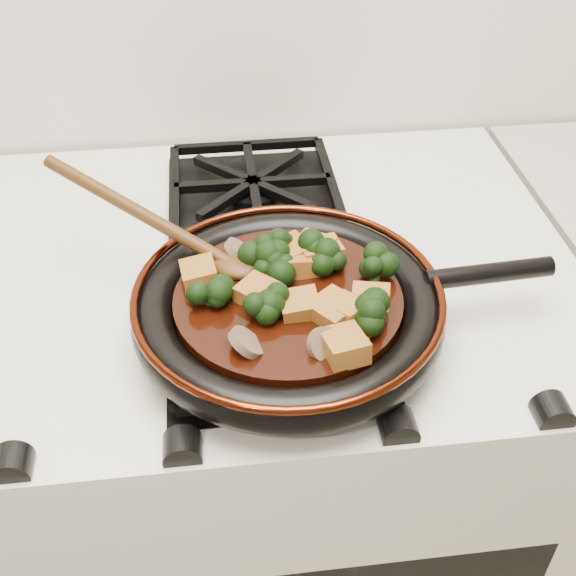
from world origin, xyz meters
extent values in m
cube|color=silver|center=(0.00, 1.69, 0.45)|extent=(0.76, 0.60, 0.90)
cylinder|color=black|center=(0.01, 1.55, 0.93)|extent=(0.29, 0.29, 0.01)
torus|color=black|center=(0.01, 1.55, 0.94)|extent=(0.32, 0.32, 0.04)
torus|color=#4A180A|center=(0.01, 1.55, 0.96)|extent=(0.32, 0.32, 0.01)
cylinder|color=black|center=(0.23, 1.56, 0.96)|extent=(0.14, 0.03, 0.02)
cylinder|color=black|center=(0.01, 1.55, 0.95)|extent=(0.23, 0.23, 0.02)
cube|color=#935B21|center=(0.06, 1.60, 0.97)|extent=(0.05, 0.05, 0.03)
cube|color=#935B21|center=(0.06, 1.46, 0.97)|extent=(0.05, 0.05, 0.03)
cube|color=#935B21|center=(0.03, 1.59, 0.97)|extent=(0.05, 0.05, 0.03)
cube|color=#935B21|center=(0.05, 1.51, 0.97)|extent=(0.06, 0.06, 0.03)
cube|color=#935B21|center=(0.09, 1.52, 0.97)|extent=(0.05, 0.05, 0.03)
cube|color=#935B21|center=(0.02, 1.61, 0.97)|extent=(0.06, 0.06, 0.03)
cube|color=#935B21|center=(0.05, 1.61, 0.97)|extent=(0.06, 0.06, 0.03)
cube|color=#935B21|center=(0.02, 1.52, 0.97)|extent=(0.04, 0.04, 0.03)
cube|color=#935B21|center=(0.03, 1.60, 0.97)|extent=(0.05, 0.05, 0.02)
cube|color=#935B21|center=(-0.02, 1.55, 0.97)|extent=(0.05, 0.05, 0.02)
cube|color=#935B21|center=(-0.08, 1.59, 0.97)|extent=(0.04, 0.04, 0.03)
cube|color=#935B21|center=(0.07, 1.51, 0.97)|extent=(0.05, 0.05, 0.03)
cylinder|color=#C35005|center=(-0.08, 1.56, 0.96)|extent=(0.03, 0.03, 0.01)
cylinder|color=#C35005|center=(-0.01, 1.58, 0.96)|extent=(0.03, 0.03, 0.02)
cylinder|color=#C35005|center=(0.08, 1.49, 0.96)|extent=(0.03, 0.03, 0.01)
cylinder|color=#C35005|center=(-0.01, 1.54, 0.96)|extent=(0.03, 0.03, 0.02)
cylinder|color=#C35005|center=(0.07, 1.47, 0.96)|extent=(0.03, 0.03, 0.01)
cylinder|color=#C35005|center=(-0.03, 1.60, 0.96)|extent=(0.03, 0.03, 0.02)
cylinder|color=brown|center=(-0.03, 1.48, 0.97)|extent=(0.04, 0.04, 0.03)
cylinder|color=brown|center=(-0.03, 1.62, 0.97)|extent=(0.04, 0.04, 0.03)
cylinder|color=brown|center=(0.04, 1.47, 0.97)|extent=(0.04, 0.04, 0.03)
cylinder|color=brown|center=(0.08, 1.49, 0.97)|extent=(0.04, 0.04, 0.02)
ellipsoid|color=#41250E|center=(-0.04, 1.60, 0.96)|extent=(0.07, 0.06, 0.02)
cylinder|color=#41250E|center=(-0.14, 1.67, 1.00)|extent=(0.02, 0.02, 0.25)
camera|label=1|loc=(-0.05, 0.99, 1.44)|focal=45.00mm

